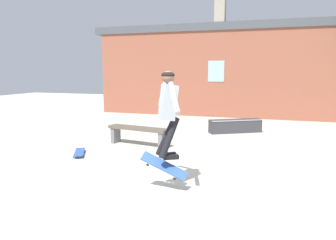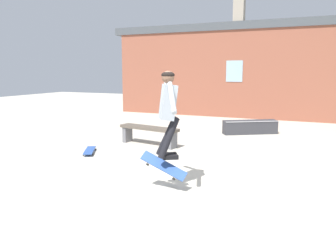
# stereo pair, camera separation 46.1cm
# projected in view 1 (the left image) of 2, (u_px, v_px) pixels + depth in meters

# --- Properties ---
(ground_plane) EXTENTS (40.00, 40.00, 0.00)m
(ground_plane) POSITION_uv_depth(u_px,v_px,m) (171.00, 186.00, 5.78)
(ground_plane) COLOR beige
(building_backdrop) EXTENTS (13.46, 0.52, 5.47)m
(building_backdrop) POSITION_uv_depth(u_px,v_px,m) (237.00, 68.00, 14.04)
(building_backdrop) COLOR #93513D
(building_backdrop) RESTS_ON ground_plane
(park_bench) EXTENTS (1.81, 0.66, 0.52)m
(park_bench) POSITION_uv_depth(u_px,v_px,m) (138.00, 132.00, 8.90)
(park_bench) COLOR brown
(park_bench) RESTS_ON ground_plane
(skate_ledge) EXTENTS (1.70, 1.24, 0.44)m
(skate_ledge) POSITION_uv_depth(u_px,v_px,m) (235.00, 126.00, 10.79)
(skate_ledge) COLOR #38383D
(skate_ledge) RESTS_ON ground_plane
(skater) EXTENTS (0.76, 1.14, 1.47)m
(skater) POSITION_uv_depth(u_px,v_px,m) (168.00, 107.00, 5.44)
(skater) COLOR #9EA8B2
(skateboard_flipping) EXTENTS (0.79, 0.28, 0.46)m
(skateboard_flipping) POSITION_uv_depth(u_px,v_px,m) (164.00, 166.00, 5.54)
(skateboard_flipping) COLOR #2D519E
(skateboard_resting) EXTENTS (0.58, 0.82, 0.08)m
(skateboard_resting) POSITION_uv_depth(u_px,v_px,m) (79.00, 152.00, 7.94)
(skateboard_resting) COLOR #2D519E
(skateboard_resting) RESTS_ON ground_plane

